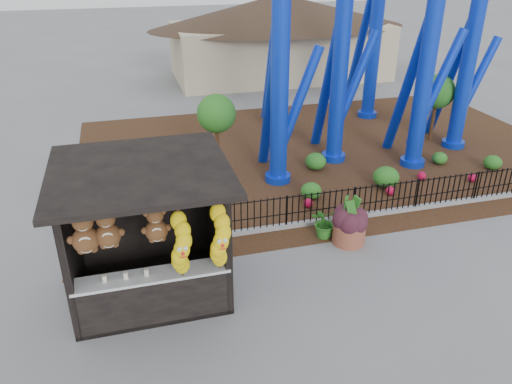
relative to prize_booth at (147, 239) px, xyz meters
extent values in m
plane|color=slate|center=(2.99, -0.89, -1.54)|extent=(120.00, 120.00, 0.00)
cube|color=#331E11|center=(6.99, 7.11, -1.53)|extent=(18.00, 12.00, 0.02)
cube|color=gray|center=(6.99, 2.11, -1.48)|extent=(18.00, 0.18, 0.12)
cube|color=black|center=(-0.01, 0.31, -1.49)|extent=(3.20, 2.60, 0.10)
cube|color=black|center=(-0.01, 1.55, -0.04)|extent=(3.20, 0.12, 3.00)
cube|color=black|center=(-1.55, 0.31, -0.04)|extent=(0.12, 2.60, 3.00)
cube|color=black|center=(1.53, 0.31, -0.04)|extent=(0.12, 2.60, 3.00)
cube|color=black|center=(-0.01, 0.06, 1.52)|extent=(3.50, 3.40, 0.12)
cube|color=black|center=(-1.54, -0.92, -0.04)|extent=(0.14, 0.14, 3.00)
cube|color=black|center=(1.52, -0.92, -0.04)|extent=(0.14, 0.14, 3.00)
cube|color=black|center=(-0.01, -0.74, -0.99)|extent=(3.00, 0.50, 1.10)
cube|color=silver|center=(-0.01, -0.74, -0.42)|extent=(3.10, 0.55, 0.06)
cylinder|color=black|center=(-0.01, -1.14, 1.31)|extent=(2.90, 0.04, 0.04)
cylinder|color=#0B2FCA|center=(4.49, 5.11, 1.96)|extent=(0.56, 0.56, 7.00)
cylinder|color=#0B2FCA|center=(4.49, 5.11, -1.42)|extent=(0.84, 0.84, 0.24)
cylinder|color=#0B2FCA|center=(6.99, 6.31, 2.11)|extent=(0.56, 0.56, 7.30)
cylinder|color=#0B2FCA|center=(6.99, 6.31, -1.42)|extent=(0.84, 0.84, 0.24)
cylinder|color=#0B2FCA|center=(9.49, 5.11, 2.21)|extent=(0.56, 0.56, 7.50)
cylinder|color=#0B2FCA|center=(9.49, 5.11, -1.42)|extent=(0.84, 0.84, 0.24)
cylinder|color=#0B2FCA|center=(11.99, 6.31, 1.76)|extent=(0.56, 0.56, 6.60)
cylinder|color=#0B2FCA|center=(11.99, 6.31, -1.42)|extent=(0.84, 0.84, 0.24)
cylinder|color=#0B2FCA|center=(5.99, 9.61, 3.21)|extent=(0.56, 0.56, 9.50)
cylinder|color=#0B2FCA|center=(5.99, 9.61, -1.42)|extent=(0.84, 0.84, 0.24)
cylinder|color=#0B2FCA|center=(10.49, 10.61, -1.42)|extent=(0.84, 0.84, 0.24)
cylinder|color=#0B2FCA|center=(4.49, 6.01, 1.08)|extent=(0.36, 2.21, 5.85)
cylinder|color=#0B2FCA|center=(5.19, 5.41, 0.91)|extent=(1.62, 0.32, 3.73)
cylinder|color=#0B2FCA|center=(6.99, 7.21, 1.20)|extent=(0.36, 2.29, 6.10)
cylinder|color=#0B2FCA|center=(7.69, 6.61, 1.01)|extent=(1.67, 0.32, 3.88)
cylinder|color=#0B2FCA|center=(9.49, 6.01, 1.27)|extent=(0.36, 2.34, 6.26)
cylinder|color=#0B2FCA|center=(10.19, 5.41, 1.08)|extent=(1.71, 0.32, 3.99)
cylinder|color=#0B2FCA|center=(11.99, 7.21, 0.93)|extent=(0.36, 2.10, 5.53)
cylinder|color=#0B2FCA|center=(12.69, 6.61, 0.77)|extent=(1.54, 0.32, 3.52)
cylinder|color=brown|center=(5.13, 0.99, -1.25)|extent=(1.05, 1.05, 0.58)
ellipsoid|color=#35151F|center=(5.13, 0.99, -0.64)|extent=(0.70, 0.70, 0.64)
imported|color=#2B5A1A|center=(4.64, 1.44, -1.11)|extent=(0.98, 0.92, 0.87)
ellipsoid|color=#24601C|center=(5.09, 3.61, -1.27)|extent=(0.63, 0.63, 0.51)
ellipsoid|color=#24601C|center=(7.71, 3.76, -1.19)|extent=(0.83, 0.83, 0.67)
ellipsoid|color=#24601C|center=(10.47, 4.94, -1.31)|extent=(0.53, 0.53, 0.43)
ellipsoid|color=#24601C|center=(6.04, 5.67, -1.24)|extent=(0.72, 0.72, 0.58)
ellipsoid|color=#24601C|center=(11.97, 4.04, -1.28)|extent=(0.61, 0.61, 0.49)
sphere|color=#B30B36|center=(4.80, 3.07, -1.39)|extent=(0.28, 0.28, 0.28)
sphere|color=#B30B36|center=(7.55, 3.17, -1.39)|extent=(0.28, 0.28, 0.28)
sphere|color=#B30B36|center=(9.12, 3.91, -1.39)|extent=(0.28, 0.28, 0.28)
sphere|color=#B30B36|center=(10.64, 3.33, -1.39)|extent=(0.28, 0.28, 0.28)
cube|color=#BFAD8C|center=(8.99, 19.11, -0.04)|extent=(12.00, 6.00, 3.00)
cone|color=#332319|center=(8.99, 19.11, 2.36)|extent=(15.00, 15.00, 1.80)
camera|label=1|loc=(-0.16, -9.14, 5.48)|focal=35.00mm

